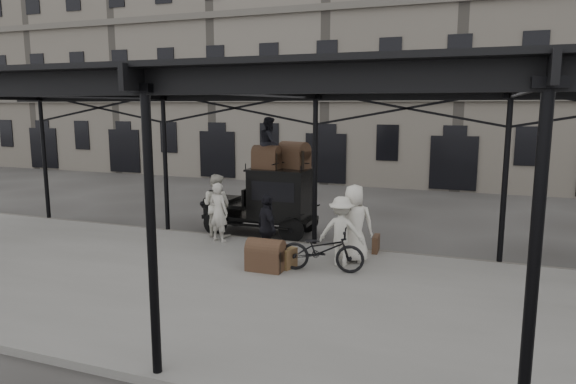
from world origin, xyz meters
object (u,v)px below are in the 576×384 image
taxi (272,198)px  steamer_trunk_platform (266,257)px  porter_left (219,212)px  steamer_trunk_roof_near (266,159)px  bicycle (322,250)px  porter_official (267,228)px

taxi → steamer_trunk_platform: 4.12m
taxi → porter_left: bearing=-118.4°
steamer_trunk_roof_near → bicycle: bearing=-44.9°
taxi → steamer_trunk_roof_near: steamer_trunk_roof_near is taller
steamer_trunk_roof_near → steamer_trunk_platform: bearing=-63.8°
porter_left → porter_official: bearing=160.9°
porter_left → porter_official: 2.51m
bicycle → steamer_trunk_roof_near: steamer_trunk_roof_near is taller
taxi → bicycle: (2.70, -3.41, -0.52)m
taxi → porter_left: taxi is taller
porter_official → bicycle: (1.55, -0.27, -0.34)m
porter_left → steamer_trunk_roof_near: size_ratio=2.12×
steamer_trunk_platform → steamer_trunk_roof_near: bearing=112.7°
porter_official → steamer_trunk_platform: bearing=155.2°
porter_official → steamer_trunk_platform: porter_official is taller
steamer_trunk_roof_near → porter_left: bearing=-116.2°
porter_official → steamer_trunk_platform: (0.24, -0.68, -0.55)m
porter_left → steamer_trunk_roof_near: (0.89, 1.54, 1.45)m
porter_left → bicycle: 4.03m
steamer_trunk_roof_near → taxi: bearing=75.6°
taxi → bicycle: bearing=-51.5°
porter_left → bicycle: bearing=169.5°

